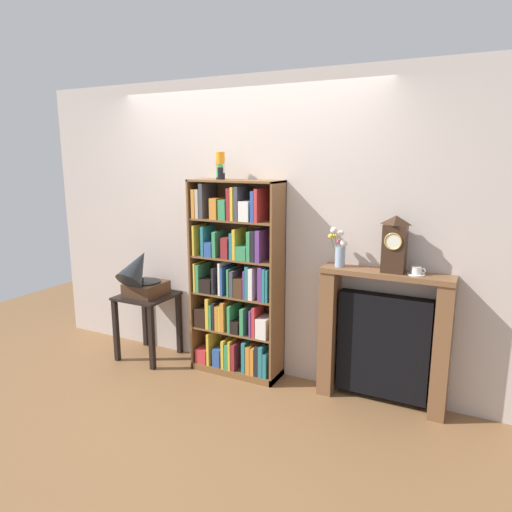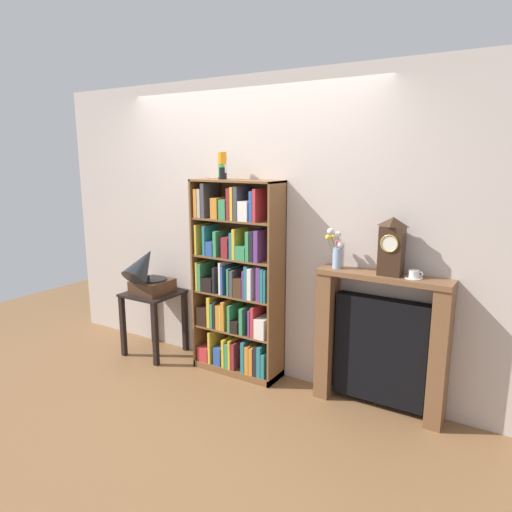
# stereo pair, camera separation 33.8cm
# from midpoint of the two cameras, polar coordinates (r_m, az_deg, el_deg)

# --- Properties ---
(ground_plane) EXTENTS (7.75, 6.40, 0.02)m
(ground_plane) POSITION_cam_midpoint_polar(r_m,az_deg,el_deg) (4.32, -5.49, -14.64)
(ground_plane) COLOR brown
(wall_back) EXTENTS (4.75, 0.08, 2.60)m
(wall_back) POSITION_cam_midpoint_polar(r_m,az_deg,el_deg) (4.10, -1.45, 3.22)
(wall_back) COLOR beige
(wall_back) RESTS_ON ground
(bookshelf) EXTENTS (0.81, 0.29, 1.74)m
(bookshelf) POSITION_cam_midpoint_polar(r_m,az_deg,el_deg) (4.13, -4.83, -3.87)
(bookshelf) COLOR brown
(bookshelf) RESTS_ON ground
(cup_stack) EXTENTS (0.08, 0.08, 0.23)m
(cup_stack) POSITION_cam_midpoint_polar(r_m,az_deg,el_deg) (4.05, -6.79, 10.87)
(cup_stack) COLOR black
(cup_stack) RESTS_ON bookshelf
(side_table_left) EXTENTS (0.49, 0.48, 0.63)m
(side_table_left) POSITION_cam_midpoint_polar(r_m,az_deg,el_deg) (4.70, -15.15, -6.49)
(side_table_left) COLOR black
(side_table_left) RESTS_ON ground
(gramophone) EXTENTS (0.32, 0.50, 0.51)m
(gramophone) POSITION_cam_midpoint_polar(r_m,az_deg,el_deg) (4.55, -15.99, -2.35)
(gramophone) COLOR #472D1C
(gramophone) RESTS_ON side_table_left
(fireplace_mantel) EXTENTS (0.99, 0.23, 1.08)m
(fireplace_mantel) POSITION_cam_midpoint_polar(r_m,az_deg,el_deg) (3.79, 12.75, -9.91)
(fireplace_mantel) COLOR brown
(fireplace_mantel) RESTS_ON ground
(mantel_clock) EXTENTS (0.17, 0.14, 0.43)m
(mantel_clock) POSITION_cam_midpoint_polar(r_m,az_deg,el_deg) (3.55, 13.97, 1.40)
(mantel_clock) COLOR #382316
(mantel_clock) RESTS_ON fireplace_mantel
(flower_vase) EXTENTS (0.15, 0.15, 0.32)m
(flower_vase) POSITION_cam_midpoint_polar(r_m,az_deg,el_deg) (3.67, 7.56, 0.80)
(flower_vase) COLOR #99B2D1
(flower_vase) RESTS_ON fireplace_mantel
(teacup_with_saucer) EXTENTS (0.13, 0.13, 0.06)m
(teacup_with_saucer) POSITION_cam_midpoint_polar(r_m,az_deg,el_deg) (3.56, 16.44, -1.82)
(teacup_with_saucer) COLOR white
(teacup_with_saucer) RESTS_ON fireplace_mantel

